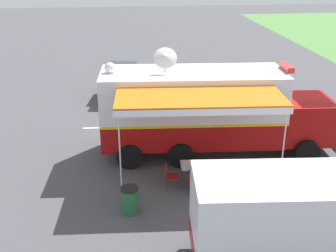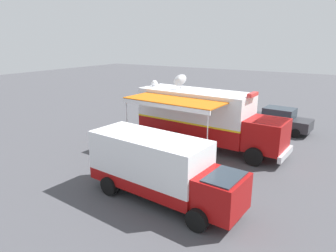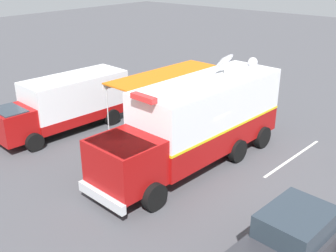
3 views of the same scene
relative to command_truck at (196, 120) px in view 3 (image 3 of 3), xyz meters
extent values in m
plane|color=#47474C|center=(-0.08, -0.74, -1.94)|extent=(100.00, 100.00, 0.00)
cube|color=silver|center=(-3.09, -3.07, -1.94)|extent=(0.42, 4.80, 0.01)
cube|color=#9E0F0F|center=(-0.08, -0.74, -0.79)|extent=(2.95, 7.34, 1.10)
cube|color=white|center=(-0.08, -0.74, 0.61)|extent=(2.95, 7.34, 1.70)
cube|color=yellow|center=(-0.08, -0.74, -0.24)|extent=(2.97, 7.37, 0.10)
cube|color=#9E0F0F|center=(0.21, 3.90, -0.49)|extent=(2.43, 2.24, 1.70)
cube|color=#28333D|center=(0.23, 4.10, 0.01)|extent=(2.24, 1.60, 0.70)
cube|color=silver|center=(0.29, 5.02, -1.39)|extent=(2.38, 0.35, 0.36)
cylinder|color=black|center=(-1.05, 3.78, -1.44)|extent=(0.36, 1.02, 1.00)
cylinder|color=black|center=(1.45, 3.62, -1.44)|extent=(0.36, 1.02, 1.00)
cylinder|color=black|center=(-1.36, -1.20, -1.44)|extent=(0.36, 1.02, 1.00)
cylinder|color=black|center=(1.13, -1.36, -1.44)|extent=(0.36, 1.02, 1.00)
cylinder|color=black|center=(-1.49, -3.18, -1.44)|extent=(0.36, 1.02, 1.00)
cylinder|color=black|center=(1.01, -3.34, -1.44)|extent=(0.36, 1.02, 1.00)
cube|color=white|center=(-0.08, -0.74, 1.51)|extent=(2.95, 7.34, 0.10)
cube|color=red|center=(0.15, 2.95, 1.68)|extent=(1.12, 0.35, 0.20)
cylinder|color=silver|center=(-0.15, -1.82, 1.78)|extent=(0.10, 0.10, 0.45)
cone|color=silver|center=(0.00, -1.83, 2.19)|extent=(0.77, 0.94, 0.81)
sphere|color=white|center=(-0.28, -3.94, 1.74)|extent=(0.44, 0.44, 0.44)
cube|color=orange|center=(2.26, -0.89, 1.31)|extent=(2.56, 5.89, 0.06)
cube|color=white|center=(3.32, -0.96, 1.17)|extent=(0.44, 5.75, 0.24)
cylinder|color=silver|center=(3.44, 1.77, -0.32)|extent=(0.05, 0.05, 3.25)
cylinder|color=silver|center=(3.09, -3.68, -0.32)|extent=(0.05, 0.05, 3.25)
cube|color=silver|center=(2.39, -1.13, -1.23)|extent=(0.85, 0.85, 0.03)
cylinder|color=#333338|center=(2.04, -0.74, -1.59)|extent=(0.03, 0.03, 0.70)
cylinder|color=#333338|center=(2.78, -0.79, -1.59)|extent=(0.03, 0.03, 0.70)
cylinder|color=#333338|center=(2.00, -1.48, -1.59)|extent=(0.03, 0.03, 0.70)
cylinder|color=#333338|center=(2.74, -1.52, -1.59)|extent=(0.03, 0.03, 0.70)
cylinder|color=silver|center=(2.55, -1.25, -1.11)|extent=(0.07, 0.07, 0.20)
cylinder|color=white|center=(2.55, -1.25, -1.00)|extent=(0.04, 0.04, 0.02)
cube|color=maroon|center=(3.09, -1.14, -1.52)|extent=(0.51, 0.51, 0.04)
cube|color=maroon|center=(3.31, -1.16, -1.29)|extent=(0.07, 0.48, 0.44)
cylinder|color=#333338|center=(2.86, -1.35, -1.73)|extent=(0.02, 0.02, 0.42)
cylinder|color=#333338|center=(2.88, -0.91, -1.73)|extent=(0.02, 0.02, 0.42)
cylinder|color=#333338|center=(3.30, -1.38, -1.73)|extent=(0.02, 0.02, 0.42)
cylinder|color=#333338|center=(3.32, -0.94, -1.73)|extent=(0.02, 0.02, 0.42)
cube|color=maroon|center=(2.61, -1.88, -1.52)|extent=(0.51, 0.51, 0.04)
cube|color=maroon|center=(2.60, -2.10, -1.29)|extent=(0.48, 0.07, 0.44)
cylinder|color=#333338|center=(2.41, -1.65, -1.73)|extent=(0.02, 0.02, 0.42)
cylinder|color=#333338|center=(2.85, -1.68, -1.73)|extent=(0.02, 0.02, 0.42)
cylinder|color=#333338|center=(2.38, -2.09, -1.73)|extent=(0.02, 0.02, 0.42)
cylinder|color=#333338|center=(2.82, -2.12, -1.73)|extent=(0.02, 0.02, 0.42)
cube|color=maroon|center=(3.18, 0.28, -1.52)|extent=(0.49, 0.49, 0.04)
cube|color=maroon|center=(3.18, 0.50, -1.29)|extent=(0.48, 0.05, 0.44)
cylinder|color=#333338|center=(3.39, 0.05, -1.73)|extent=(0.02, 0.02, 0.42)
cylinder|color=#333338|center=(2.95, 0.06, -1.73)|extent=(0.02, 0.02, 0.42)
cylinder|color=#333338|center=(3.40, 0.49, -1.73)|extent=(0.02, 0.02, 0.42)
cylinder|color=#333338|center=(2.96, 0.50, -1.73)|extent=(0.02, 0.02, 0.42)
cube|color=navy|center=(3.09, -1.14, -1.22)|extent=(0.26, 0.37, 0.56)
sphere|color=tan|center=(3.09, -1.14, -0.80)|extent=(0.22, 0.22, 0.22)
cylinder|color=navy|center=(2.96, -1.37, -1.18)|extent=(0.43, 0.12, 0.34)
cylinder|color=navy|center=(2.98, -0.91, -1.18)|extent=(0.43, 0.12, 0.34)
cylinder|color=#2D334C|center=(2.90, -1.23, -1.50)|extent=(0.39, 0.15, 0.13)
cylinder|color=#2D334C|center=(2.72, -1.22, -1.73)|extent=(0.11, 0.11, 0.42)
cube|color=black|center=(2.66, -1.22, -1.91)|extent=(0.25, 0.12, 0.07)
cylinder|color=#2D334C|center=(2.92, -1.03, -1.50)|extent=(0.39, 0.15, 0.13)
cylinder|color=#2D334C|center=(2.74, -1.02, -1.73)|extent=(0.11, 0.11, 0.42)
cube|color=black|center=(2.68, -1.02, -1.91)|extent=(0.25, 0.12, 0.07)
cylinder|color=#235B33|center=(4.03, -3.43, -1.52)|extent=(0.56, 0.56, 0.85)
cylinder|color=black|center=(4.03, -3.43, -1.06)|extent=(0.57, 0.57, 0.06)
cube|color=white|center=(7.01, 0.72, -0.34)|extent=(2.50, 5.35, 2.20)
cube|color=#9E0F0F|center=(7.01, 0.72, -1.19)|extent=(2.52, 5.37, 0.50)
cube|color=#9E0F0F|center=(7.28, 4.11, -0.82)|extent=(2.01, 1.74, 1.40)
cube|color=#28333D|center=(7.29, 4.21, -0.37)|extent=(1.76, 1.23, 0.60)
cylinder|color=black|center=(6.20, 3.80, -1.52)|extent=(0.32, 0.86, 0.84)
cylinder|color=black|center=(8.29, 3.63, -1.52)|extent=(0.32, 0.86, 0.84)
cylinder|color=black|center=(5.85, -0.62, -1.52)|extent=(0.32, 0.86, 0.84)
cylinder|color=black|center=(7.95, -0.78, -1.52)|extent=(0.32, 0.86, 0.84)
cube|color=#2D2D33|center=(-5.83, 3.45, -1.24)|extent=(2.15, 4.34, 0.76)
cube|color=#28333D|center=(-5.85, 3.30, -0.52)|extent=(1.77, 2.23, 0.68)
cylinder|color=black|center=(-5.05, 2.08, -1.62)|extent=(0.27, 0.66, 0.64)
camera|label=1|loc=(15.63, -3.53, 5.93)|focal=45.04mm
camera|label=2|loc=(16.78, 7.69, 4.61)|focal=32.42mm
camera|label=3|loc=(-9.05, 12.61, 6.15)|focal=43.19mm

